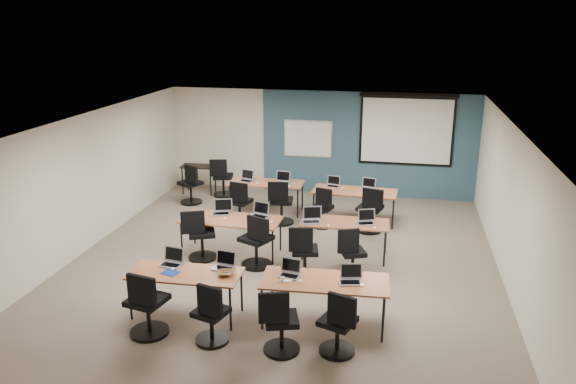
% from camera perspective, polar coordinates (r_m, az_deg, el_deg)
% --- Properties ---
extents(floor, '(8.00, 9.00, 0.02)m').
position_cam_1_polar(floor, '(10.94, -0.37, -6.88)').
color(floor, '#6B6354').
rests_on(floor, ground).
extents(ceiling, '(8.00, 9.00, 0.02)m').
position_cam_1_polar(ceiling, '(10.13, -0.40, 7.18)').
color(ceiling, white).
rests_on(ceiling, ground).
extents(wall_back, '(8.00, 0.04, 2.70)m').
position_cam_1_polar(wall_back, '(14.75, 3.24, 5.03)').
color(wall_back, beige).
rests_on(wall_back, ground).
extents(wall_front, '(8.00, 0.04, 2.70)m').
position_cam_1_polar(wall_front, '(6.46, -8.82, -11.94)').
color(wall_front, beige).
rests_on(wall_front, ground).
extents(wall_left, '(0.04, 9.00, 2.70)m').
position_cam_1_polar(wall_left, '(11.91, -19.57, 1.04)').
color(wall_left, beige).
rests_on(wall_left, ground).
extents(wall_right, '(0.04, 9.00, 2.70)m').
position_cam_1_polar(wall_right, '(10.43, 21.66, -1.43)').
color(wall_right, beige).
rests_on(wall_right, ground).
extents(blue_accent_panel, '(5.50, 0.04, 2.70)m').
position_cam_1_polar(blue_accent_panel, '(14.59, 8.10, 4.76)').
color(blue_accent_panel, '#3D5977').
rests_on(blue_accent_panel, wall_back).
extents(whiteboard, '(1.28, 0.03, 0.98)m').
position_cam_1_polar(whiteboard, '(14.70, 2.04, 5.41)').
color(whiteboard, silver).
rests_on(whiteboard, wall_back).
extents(projector_screen, '(2.40, 0.10, 1.82)m').
position_cam_1_polar(projector_screen, '(14.40, 11.97, 6.57)').
color(projector_screen, black).
rests_on(projector_screen, wall_back).
extents(training_table_front_left, '(1.73, 0.72, 0.73)m').
position_cam_1_polar(training_table_front_left, '(8.88, -10.37, -8.34)').
color(training_table_front_left, olive).
rests_on(training_table_front_left, floor).
extents(training_table_front_right, '(1.90, 0.79, 0.73)m').
position_cam_1_polar(training_table_front_right, '(8.52, 3.76, -9.20)').
color(training_table_front_right, brown).
rests_on(training_table_front_right, floor).
extents(training_table_mid_left, '(1.94, 0.81, 0.73)m').
position_cam_1_polar(training_table_mid_left, '(11.01, -5.80, -2.93)').
color(training_table_mid_left, brown).
rests_on(training_table_mid_left, floor).
extents(training_table_mid_right, '(1.68, 0.70, 0.73)m').
position_cam_1_polar(training_table_mid_right, '(10.85, 5.81, -3.28)').
color(training_table_mid_right, '#A16D43').
rests_on(training_table_mid_right, floor).
extents(training_table_back_left, '(1.76, 0.74, 0.73)m').
position_cam_1_polar(training_table_back_left, '(13.37, -2.23, 0.80)').
color(training_table_back_left, '#A9793A').
rests_on(training_table_back_left, floor).
extents(training_table_back_right, '(1.89, 0.79, 0.73)m').
position_cam_1_polar(training_table_back_right, '(12.80, 6.78, -0.05)').
color(training_table_back_right, brown).
rests_on(training_table_back_right, floor).
extents(laptop_0, '(0.34, 0.29, 0.26)m').
position_cam_1_polar(laptop_0, '(9.16, -11.71, -6.84)').
color(laptop_0, '#BABABF').
rests_on(laptop_0, training_table_front_left).
extents(mouse_0, '(0.06, 0.10, 0.03)m').
position_cam_1_polar(mouse_0, '(8.99, -11.57, -7.65)').
color(mouse_0, white).
rests_on(mouse_0, training_table_front_left).
extents(task_chair_0, '(0.57, 0.57, 1.05)m').
position_cam_1_polar(task_chair_0, '(8.58, -14.16, -11.44)').
color(task_chair_0, black).
rests_on(task_chair_0, floor).
extents(laptop_1, '(0.33, 0.28, 0.25)m').
position_cam_1_polar(laptop_1, '(8.91, -6.49, -7.28)').
color(laptop_1, '#A5A5A9').
rests_on(laptop_1, training_table_front_left).
extents(mouse_1, '(0.07, 0.10, 0.03)m').
position_cam_1_polar(mouse_1, '(8.68, -5.94, -8.32)').
color(mouse_1, white).
rests_on(mouse_1, training_table_front_left).
extents(task_chair_1, '(0.50, 0.49, 0.97)m').
position_cam_1_polar(task_chair_1, '(8.24, -7.82, -12.60)').
color(task_chair_1, black).
rests_on(task_chair_1, floor).
extents(laptop_2, '(0.32, 0.27, 0.24)m').
position_cam_1_polar(laptop_2, '(8.62, 0.19, -8.08)').
color(laptop_2, '#A8A8B1').
rests_on(laptop_2, training_table_front_right).
extents(mouse_2, '(0.07, 0.11, 0.04)m').
position_cam_1_polar(mouse_2, '(8.44, 1.22, -9.03)').
color(mouse_2, white).
rests_on(mouse_2, training_table_front_right).
extents(task_chair_2, '(0.53, 0.52, 1.00)m').
position_cam_1_polar(task_chair_2, '(7.95, -0.86, -13.50)').
color(task_chair_2, black).
rests_on(task_chair_2, floor).
extents(laptop_3, '(0.33, 0.28, 0.25)m').
position_cam_1_polar(laptop_3, '(8.47, 6.38, -8.64)').
color(laptop_3, '#B9B9C3').
rests_on(laptop_3, training_table_front_right).
extents(mouse_3, '(0.08, 0.11, 0.04)m').
position_cam_1_polar(mouse_3, '(8.39, 7.53, -9.35)').
color(mouse_3, white).
rests_on(mouse_3, training_table_front_right).
extents(task_chair_3, '(0.53, 0.51, 0.99)m').
position_cam_1_polar(task_chair_3, '(7.95, 5.15, -13.62)').
color(task_chair_3, black).
rests_on(task_chair_3, floor).
extents(laptop_4, '(0.36, 0.31, 0.27)m').
position_cam_1_polar(laptop_4, '(11.31, -6.73, -1.83)').
color(laptop_4, '#B8B8C4').
rests_on(laptop_4, training_table_mid_left).
extents(mouse_4, '(0.07, 0.10, 0.03)m').
position_cam_1_polar(mouse_4, '(11.00, -6.43, -2.68)').
color(mouse_4, white).
rests_on(mouse_4, training_table_mid_left).
extents(task_chair_4, '(0.59, 0.56, 1.03)m').
position_cam_1_polar(task_chair_4, '(10.92, -8.94, -4.71)').
color(task_chair_4, black).
rests_on(task_chair_4, floor).
extents(laptop_5, '(0.35, 0.30, 0.27)m').
position_cam_1_polar(laptop_5, '(11.08, -2.85, -2.14)').
color(laptop_5, silver).
rests_on(laptop_5, training_table_mid_left).
extents(mouse_5, '(0.09, 0.11, 0.04)m').
position_cam_1_polar(mouse_5, '(10.75, -1.72, -3.06)').
color(mouse_5, white).
rests_on(mouse_5, training_table_mid_left).
extents(task_chair_5, '(0.62, 0.58, 1.05)m').
position_cam_1_polar(task_chair_5, '(10.48, -3.20, -5.42)').
color(task_chair_5, black).
rests_on(task_chair_5, floor).
extents(laptop_6, '(0.36, 0.31, 0.27)m').
position_cam_1_polar(laptop_6, '(10.80, 2.40, -2.66)').
color(laptop_6, silver).
rests_on(laptop_6, training_table_mid_right).
extents(mouse_6, '(0.08, 0.11, 0.04)m').
position_cam_1_polar(mouse_6, '(10.59, 4.13, -3.42)').
color(mouse_6, white).
rests_on(mouse_6, training_table_mid_right).
extents(task_chair_6, '(0.52, 0.52, 1.00)m').
position_cam_1_polar(task_chair_6, '(10.08, 1.62, -6.49)').
color(task_chair_6, black).
rests_on(task_chair_6, floor).
extents(laptop_7, '(0.33, 0.28, 0.25)m').
position_cam_1_polar(laptop_7, '(10.80, 7.94, -2.83)').
color(laptop_7, silver).
rests_on(laptop_7, training_table_mid_right).
extents(mouse_7, '(0.09, 0.11, 0.03)m').
position_cam_1_polar(mouse_7, '(10.58, 8.81, -3.61)').
color(mouse_7, white).
rests_on(mouse_7, training_table_mid_right).
extents(task_chair_7, '(0.50, 0.47, 0.96)m').
position_cam_1_polar(task_chair_7, '(10.18, 6.46, -6.51)').
color(task_chair_7, black).
rests_on(task_chair_7, floor).
extents(laptop_8, '(0.34, 0.29, 0.26)m').
position_cam_1_polar(laptop_8, '(13.49, -4.24, 1.41)').
color(laptop_8, silver).
rests_on(laptop_8, training_table_back_left).
extents(mouse_8, '(0.08, 0.11, 0.04)m').
position_cam_1_polar(mouse_8, '(13.23, -3.11, 0.88)').
color(mouse_8, white).
rests_on(mouse_8, training_table_back_left).
extents(task_chair_8, '(0.54, 0.53, 1.01)m').
position_cam_1_polar(task_chair_8, '(12.70, -4.96, -1.41)').
color(task_chair_8, black).
rests_on(task_chair_8, floor).
extents(laptop_9, '(0.35, 0.29, 0.26)m').
position_cam_1_polar(laptop_9, '(13.30, -0.57, 1.23)').
color(laptop_9, '#B3B4BB').
rests_on(laptop_9, training_table_back_left).
extents(mouse_9, '(0.10, 0.12, 0.04)m').
position_cam_1_polar(mouse_9, '(13.00, 0.04, 0.61)').
color(mouse_9, white).
rests_on(mouse_9, training_table_back_left).
extents(task_chair_9, '(0.56, 0.56, 1.03)m').
position_cam_1_polar(task_chair_9, '(12.63, -0.74, -1.41)').
color(task_chair_9, black).
rests_on(task_chair_9, floor).
extents(laptop_10, '(0.30, 0.26, 0.23)m').
position_cam_1_polar(laptop_10, '(13.07, 4.61, 0.84)').
color(laptop_10, '#AEAEBB').
rests_on(laptop_10, training_table_back_right).
extents(mouse_10, '(0.07, 0.10, 0.03)m').
position_cam_1_polar(mouse_10, '(12.93, 5.54, 0.42)').
color(mouse_10, white).
rests_on(mouse_10, training_table_back_right).
extents(task_chair_10, '(0.47, 0.46, 0.95)m').
position_cam_1_polar(task_chair_10, '(12.45, 3.54, -1.92)').
color(task_chair_10, black).
rests_on(task_chair_10, floor).
extents(laptop_11, '(0.32, 0.27, 0.24)m').
position_cam_1_polar(laptop_11, '(12.95, 8.19, 0.57)').
color(laptop_11, silver).
rests_on(laptop_11, training_table_back_right).
extents(mouse_11, '(0.08, 0.10, 0.03)m').
position_cam_1_polar(mouse_11, '(12.85, 9.18, 0.17)').
color(mouse_11, white).
rests_on(mouse_11, training_table_back_right).
extents(task_chair_11, '(0.56, 0.56, 1.03)m').
position_cam_1_polar(task_chair_11, '(12.28, 8.36, -2.15)').
color(task_chair_11, black).
rests_on(task_chair_11, floor).
extents(blue_mousepad, '(0.31, 0.28, 0.01)m').
position_cam_1_polar(blue_mousepad, '(8.90, -11.87, -8.01)').
color(blue_mousepad, navy).
rests_on(blue_mousepad, training_table_front_left).
extents(snack_bowl, '(0.33, 0.33, 0.06)m').
position_cam_1_polar(snack_bowl, '(8.69, -6.42, -8.18)').
color(snack_bowl, brown).
rests_on(snack_bowl, training_table_front_left).
extents(snack_plate, '(0.21, 0.21, 0.01)m').
position_cam_1_polar(snack_plate, '(8.49, -0.19, -8.89)').
color(snack_plate, white).
rests_on(snack_plate, training_table_front_right).
extents(coffee_cup, '(0.07, 0.07, 0.05)m').
position_cam_1_polar(coffee_cup, '(8.42, -0.54, -8.89)').
color(coffee_cup, silver).
rests_on(coffee_cup, snack_plate).
extents(utility_table, '(0.90, 0.50, 0.75)m').
position_cam_1_polar(utility_table, '(14.99, -9.09, 2.30)').
color(utility_table, black).
rests_on(utility_table, floor).
extents(spare_chair_a, '(0.55, 0.55, 1.02)m').
position_cam_1_polar(spare_chair_a, '(14.68, -6.70, 1.16)').
color(spare_chair_a, black).
rests_on(spare_chair_a, floor).
extents(spare_chair_b, '(0.60, 0.55, 1.02)m').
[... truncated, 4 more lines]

